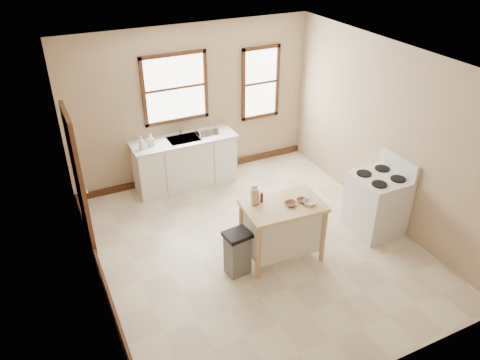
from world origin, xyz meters
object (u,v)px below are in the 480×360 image
(bowl_b, at_px, (302,200))
(trash_bin, at_px, (237,253))
(bowl_a, at_px, (291,204))
(gas_stove, at_px, (377,196))
(knife_block, at_px, (255,197))
(bowl_c, at_px, (310,203))
(dish_rack, at_px, (207,132))
(pepper_grinder, at_px, (262,197))
(soap_bottle_a, at_px, (141,143))
(kitchen_island, at_px, (282,231))
(soap_bottle_b, at_px, (151,140))

(bowl_b, distance_m, trash_bin, 1.15)
(bowl_a, relative_size, gas_stove, 0.14)
(knife_block, xyz_separation_m, bowl_c, (0.67, -0.35, -0.07))
(gas_stove, bearing_deg, dish_rack, 124.14)
(bowl_b, relative_size, gas_stove, 0.12)
(knife_block, relative_size, pepper_grinder, 1.33)
(dish_rack, xyz_separation_m, gas_stove, (1.75, -2.58, -0.36))
(bowl_b, bearing_deg, dish_rack, 98.03)
(soap_bottle_a, distance_m, knife_block, 2.46)
(pepper_grinder, relative_size, bowl_b, 1.03)
(pepper_grinder, relative_size, bowl_c, 0.82)
(kitchen_island, distance_m, bowl_a, 0.48)
(dish_rack, relative_size, knife_block, 1.88)
(pepper_grinder, distance_m, trash_bin, 0.83)
(pepper_grinder, bearing_deg, dish_rack, 86.45)
(kitchen_island, xyz_separation_m, bowl_b, (0.27, -0.05, 0.47))
(soap_bottle_a, height_order, trash_bin, soap_bottle_a)
(soap_bottle_b, relative_size, bowl_a, 1.16)
(dish_rack, xyz_separation_m, kitchen_island, (0.10, -2.54, -0.52))
(pepper_grinder, bearing_deg, knife_block, 171.13)
(soap_bottle_b, relative_size, bowl_b, 1.36)
(pepper_grinder, height_order, trash_bin, pepper_grinder)
(soap_bottle_b, distance_m, bowl_b, 2.94)
(bowl_b, relative_size, trash_bin, 0.22)
(pepper_grinder, bearing_deg, kitchen_island, -37.33)
(pepper_grinder, distance_m, bowl_a, 0.41)
(trash_bin, relative_size, gas_stove, 0.55)
(soap_bottle_b, height_order, gas_stove, gas_stove)
(soap_bottle_a, xyz_separation_m, kitchen_island, (1.30, -2.46, -0.58))
(soap_bottle_a, xyz_separation_m, gas_stove, (2.96, -2.50, -0.43))
(soap_bottle_b, height_order, bowl_c, soap_bottle_b)
(knife_block, relative_size, bowl_a, 1.17)
(soap_bottle_b, distance_m, kitchen_island, 2.83)
(soap_bottle_b, relative_size, kitchen_island, 0.18)
(gas_stove, bearing_deg, kitchen_island, 178.66)
(kitchen_island, xyz_separation_m, trash_bin, (-0.72, -0.04, -0.12))
(soap_bottle_a, distance_m, bowl_c, 3.09)
(knife_block, bearing_deg, bowl_a, -22.07)
(kitchen_island, relative_size, bowl_c, 6.01)
(bowl_a, relative_size, bowl_b, 1.17)
(pepper_grinder, bearing_deg, bowl_c, -30.76)
(bowl_a, bearing_deg, soap_bottle_b, 114.77)
(soap_bottle_b, bearing_deg, dish_rack, 1.92)
(dish_rack, height_order, pepper_grinder, pepper_grinder)
(soap_bottle_a, xyz_separation_m, bowl_a, (1.38, -2.53, -0.11))
(dish_rack, distance_m, pepper_grinder, 2.36)
(dish_rack, relative_size, gas_stove, 0.31)
(soap_bottle_a, relative_size, gas_stove, 0.19)
(soap_bottle_a, bearing_deg, knife_block, -62.12)
(knife_block, relative_size, gas_stove, 0.16)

